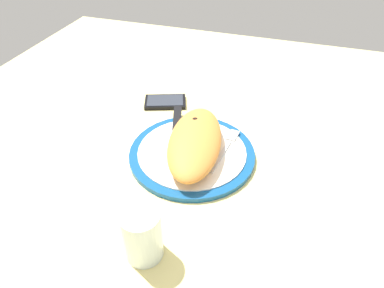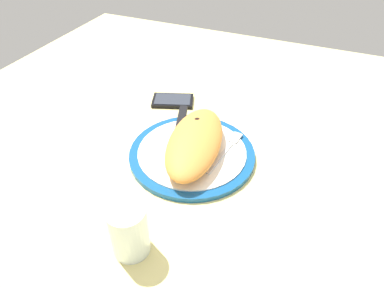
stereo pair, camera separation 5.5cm
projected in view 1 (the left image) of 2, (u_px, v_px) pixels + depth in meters
The scene contains 7 objects.
ground_plane at pixel (192, 160), 80.59cm from camera, with size 150.00×150.00×3.00cm, color #E5D684.
plate at pixel (192, 153), 79.18cm from camera, with size 28.97×28.97×1.52cm.
calzone at pixel (195, 141), 77.07cm from camera, with size 27.66×15.88×5.53cm.
fork at pixel (227, 146), 79.81cm from camera, with size 15.82×3.56×0.40cm.
knife at pixel (177, 126), 85.23cm from camera, with size 23.02×8.84×1.20cm.
smartphone at pixel (165, 102), 96.70cm from camera, with size 10.35×13.07×1.16cm.
water_glass at pixel (143, 238), 56.99cm from camera, with size 6.56×6.56×10.18cm.
Camera 1 is at (-57.08, -18.26, 52.52)cm, focal length 32.06 mm.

